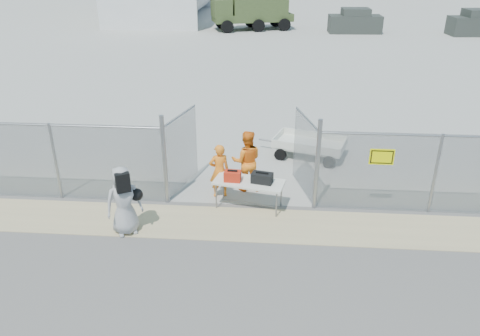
# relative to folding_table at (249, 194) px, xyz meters

# --- Properties ---
(ground) EXTENTS (160.00, 160.00, 0.00)m
(ground) POSITION_rel_folding_table_xyz_m (-0.25, -1.88, -0.39)
(ground) COLOR #4F4C4C
(tarmac_inside) EXTENTS (160.00, 80.00, 0.01)m
(tarmac_inside) POSITION_rel_folding_table_xyz_m (-0.25, 40.12, -0.38)
(tarmac_inside) COLOR #A5A59C
(tarmac_inside) RESTS_ON ground
(dirt_strip) EXTENTS (44.00, 1.60, 0.01)m
(dirt_strip) POSITION_rel_folding_table_xyz_m (-0.25, -0.88, -0.38)
(dirt_strip) COLOR tan
(dirt_strip) RESTS_ON ground
(chain_link_fence) EXTENTS (40.00, 0.20, 2.20)m
(chain_link_fence) POSITION_rel_folding_table_xyz_m (-0.25, 0.12, 0.71)
(chain_link_fence) COLOR gray
(chain_link_fence) RESTS_ON ground
(folding_table) EXTENTS (1.96, 1.13, 0.78)m
(folding_table) POSITION_rel_folding_table_xyz_m (0.00, 0.00, 0.00)
(folding_table) COLOR silver
(folding_table) RESTS_ON ground
(orange_bag) EXTENTS (0.45, 0.32, 0.27)m
(orange_bag) POSITION_rel_folding_table_xyz_m (-0.43, -0.00, 0.53)
(orange_bag) COLOR red
(orange_bag) RESTS_ON folding_table
(black_duffel) EXTENTS (0.60, 0.43, 0.26)m
(black_duffel) POSITION_rel_folding_table_xyz_m (0.34, -0.04, 0.52)
(black_duffel) COLOR black
(black_duffel) RESTS_ON folding_table
(security_worker_left) EXTENTS (0.66, 0.54, 1.56)m
(security_worker_left) POSITION_rel_folding_table_xyz_m (-0.85, 0.57, 0.39)
(security_worker_left) COLOR orange
(security_worker_left) RESTS_ON ground
(security_worker_right) EXTENTS (0.95, 0.78, 1.79)m
(security_worker_right) POSITION_rel_folding_table_xyz_m (-0.13, 1.04, 0.50)
(security_worker_right) COLOR orange
(security_worker_right) RESTS_ON ground
(visitor) EXTENTS (1.02, 0.90, 1.75)m
(visitor) POSITION_rel_folding_table_xyz_m (-2.91, -1.45, 0.48)
(visitor) COLOR #9E9E9E
(visitor) RESTS_ON ground
(utility_trailer) EXTENTS (3.27, 2.34, 0.72)m
(utility_trailer) POSITION_rel_folding_table_xyz_m (1.81, 3.53, -0.03)
(utility_trailer) COLOR silver
(utility_trailer) RESTS_ON ground
(military_truck) EXTENTS (7.07, 4.35, 3.16)m
(military_truck) POSITION_rel_folding_table_xyz_m (-1.53, 30.29, 1.19)
(military_truck) COLOR #405127
(military_truck) RESTS_ON ground
(parked_vehicle_near) EXTENTS (4.26, 2.05, 1.90)m
(parked_vehicle_near) POSITION_rel_folding_table_xyz_m (6.92, 29.31, 0.56)
(parked_vehicle_near) COLOR #333833
(parked_vehicle_near) RESTS_ON ground
(parked_vehicle_mid) EXTENTS (4.49, 2.35, 1.96)m
(parked_vehicle_mid) POSITION_rel_folding_table_xyz_m (16.47, 28.81, 0.59)
(parked_vehicle_mid) COLOR #333833
(parked_vehicle_mid) RESTS_ON ground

